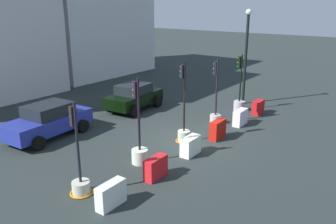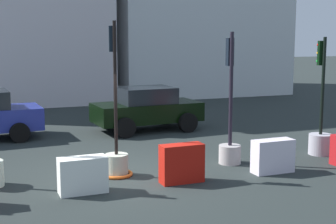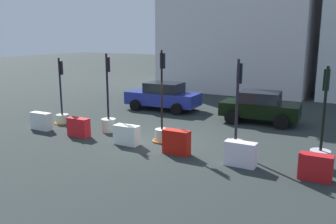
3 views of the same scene
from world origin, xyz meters
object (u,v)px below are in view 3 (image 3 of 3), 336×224
Objects in this scene: traffic_light_0 at (62,113)px; car_blue_estate at (163,96)px; traffic_light_3 at (236,134)px; traffic_light_2 at (162,128)px; traffic_light_1 at (109,119)px; construction_barrier_1 at (79,127)px; car_black_sedan at (260,107)px; construction_barrier_5 at (316,167)px; construction_barrier_2 at (127,135)px; traffic_light_4 at (320,150)px; construction_barrier_4 at (240,154)px; construction_barrier_0 at (41,121)px; construction_barrier_3 at (177,142)px.

traffic_light_0 is 0.74× the size of car_blue_estate.
traffic_light_2 is at bearing -178.84° from traffic_light_3.
traffic_light_1 is 3.46× the size of construction_barrier_1.
traffic_light_3 reaches higher than car_black_sedan.
car_blue_estate is (-9.43, 6.82, 0.41)m from construction_barrier_5.
traffic_light_1 is 2.29m from construction_barrier_2.
traffic_light_4 is at bearing -0.90° from traffic_light_0.
construction_barrier_4 is at bearing -63.68° from traffic_light_3.
traffic_light_2 is 3.57× the size of construction_barrier_2.
construction_barrier_0 reaches higher than construction_barrier_5.
construction_barrier_5 is 11.64m from car_blue_estate.
construction_barrier_5 is (2.38, -0.02, -0.01)m from construction_barrier_4.
car_blue_estate is (-7.05, 6.80, 0.40)m from construction_barrier_4.
car_blue_estate is 5.88m from car_black_sedan.
construction_barrier_5 is 0.22× the size of car_blue_estate.
construction_barrier_4 is (4.78, -0.08, 0.02)m from construction_barrier_2.
traffic_light_0 is at bearing 92.53° from construction_barrier_0.
traffic_light_2 is 1.69m from construction_barrier_3.
traffic_light_0 is at bearing -149.08° from car_black_sedan.
construction_barrier_2 is (1.92, -1.22, -0.21)m from traffic_light_1.
construction_barrier_3 is at bearing -101.22° from car_black_sedan.
construction_barrier_5 is at bearing -0.76° from construction_barrier_2.
traffic_light_4 is at bearing 91.40° from construction_barrier_5.
construction_barrier_0 is 10.67m from car_black_sedan.
construction_barrier_2 is 1.07× the size of construction_barrier_5.
construction_barrier_5 reaches higher than construction_barrier_2.
traffic_light_1 reaches higher than car_blue_estate.
traffic_light_2 is at bearing -3.38° from traffic_light_1.
car_blue_estate reaches higher than construction_barrier_0.
car_black_sedan is at bearing -3.26° from car_blue_estate.
traffic_light_2 is 1.11× the size of traffic_light_4.
traffic_light_0 is 5.09m from construction_barrier_2.
construction_barrier_1 is at bearing -179.99° from construction_barrier_4.
traffic_light_4 is 0.86× the size of car_black_sedan.
construction_barrier_0 is at bearing -110.81° from car_blue_estate.
car_blue_estate is (0.26, 6.80, 0.41)m from construction_barrier_1.
traffic_light_1 is 3.46× the size of construction_barrier_3.
construction_barrier_2 is 1.03× the size of construction_barrier_3.
car_blue_estate is at bearing 108.69° from construction_barrier_2.
construction_barrier_0 is (0.06, -1.38, -0.14)m from traffic_light_0.
traffic_light_3 is 3.42× the size of construction_barrier_1.
traffic_light_4 is 3.17× the size of construction_barrier_4.
car_blue_estate is (-2.27, 6.72, 0.42)m from construction_barrier_2.
construction_barrier_4 is 0.24× the size of car_blue_estate.
traffic_light_3 is 3.42× the size of construction_barrier_3.
traffic_light_1 is 1.05× the size of traffic_light_4.
construction_barrier_1 is 7.31m from construction_barrier_4.
car_black_sedan reaches higher than construction_barrier_0.
construction_barrier_5 is at bearing -10.58° from traffic_light_2.
car_blue_estate reaches higher than construction_barrier_3.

